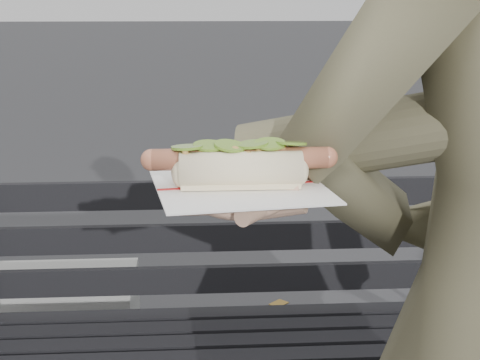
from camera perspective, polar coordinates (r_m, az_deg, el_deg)
The scene contains 2 objects.
park_bench at distance 2.07m, azimuth -1.99°, elevation -10.35°, with size 1.50×0.44×0.88m.
held_hotdog at distance 0.92m, azimuth 11.43°, elevation 3.09°, with size 0.62×0.30×0.20m.
Camera 1 is at (-0.12, -0.85, 1.38)m, focal length 55.00 mm.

